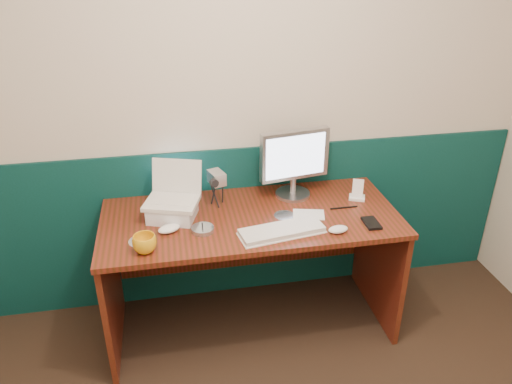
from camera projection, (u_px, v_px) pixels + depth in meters
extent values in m
cube|color=beige|center=(236.00, 106.00, 2.78)|extent=(3.50, 0.04, 2.50)
cube|color=#07312B|center=(239.00, 223.00, 3.11)|extent=(3.48, 0.02, 1.00)
cube|color=#3E1E0B|center=(251.00, 273.00, 2.86)|extent=(1.60, 0.70, 0.75)
cube|color=white|center=(172.00, 211.00, 2.65)|extent=(0.29, 0.26, 0.08)
cube|color=silver|center=(282.00, 231.00, 2.52)|extent=(0.45, 0.21, 0.02)
ellipsoid|color=silver|center=(338.00, 229.00, 2.53)|extent=(0.11, 0.07, 0.04)
ellipsoid|color=white|center=(169.00, 229.00, 2.53)|extent=(0.13, 0.11, 0.04)
imported|color=gold|center=(145.00, 244.00, 2.36)|extent=(0.15, 0.15, 0.09)
cylinder|color=#ADB6BD|center=(203.00, 229.00, 2.54)|extent=(0.12, 0.12, 0.02)
cylinder|color=silver|center=(142.00, 241.00, 2.47)|extent=(0.13, 0.13, 0.00)
cylinder|color=silver|center=(284.00, 215.00, 2.69)|extent=(0.11, 0.11, 0.00)
cylinder|color=black|center=(344.00, 208.00, 2.76)|extent=(0.16, 0.01, 0.01)
cube|color=silver|center=(309.00, 214.00, 2.70)|extent=(0.19, 0.15, 0.00)
cube|color=white|center=(357.00, 198.00, 2.86)|extent=(0.11, 0.10, 0.02)
cube|color=white|center=(358.00, 188.00, 2.83)|extent=(0.07, 0.05, 0.11)
cube|color=black|center=(371.00, 223.00, 2.61)|extent=(0.07, 0.13, 0.01)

